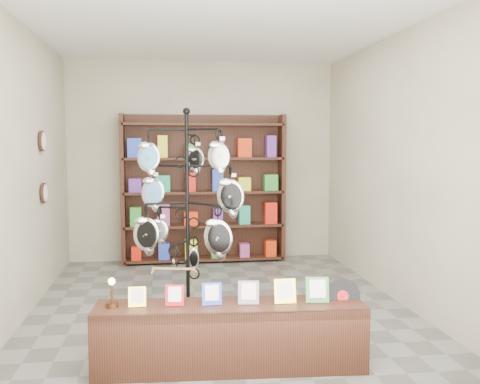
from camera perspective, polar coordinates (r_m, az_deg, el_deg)
The scene contains 6 objects.
ground at distance 5.93m, azimuth -2.12°, elevation -12.19°, with size 5.00×5.00×0.00m, color slate.
room_envelope at distance 5.66m, azimuth -2.18°, elevation 5.98°, with size 5.00×5.00×5.00m.
display_tree at distance 5.04m, azimuth -5.65°, elevation -1.18°, with size 1.12×1.11×2.10m.
front_shelf at distance 4.36m, azimuth -1.04°, elevation -15.10°, with size 2.13×0.56×0.75m.
back_shelving at distance 7.98m, azimuth -3.88°, elevation -0.15°, with size 2.42×0.36×2.20m.
wall_clocks at distance 6.58m, azimuth -20.27°, elevation 2.51°, with size 0.03×0.24×0.84m.
Camera 1 is at (-0.59, -5.63, 1.78)m, focal length 40.00 mm.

